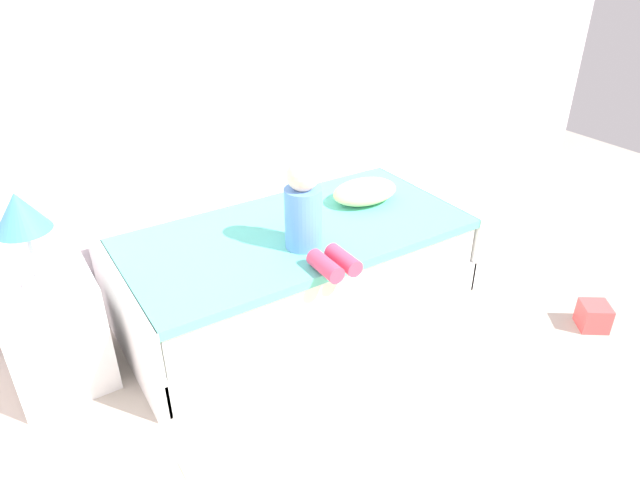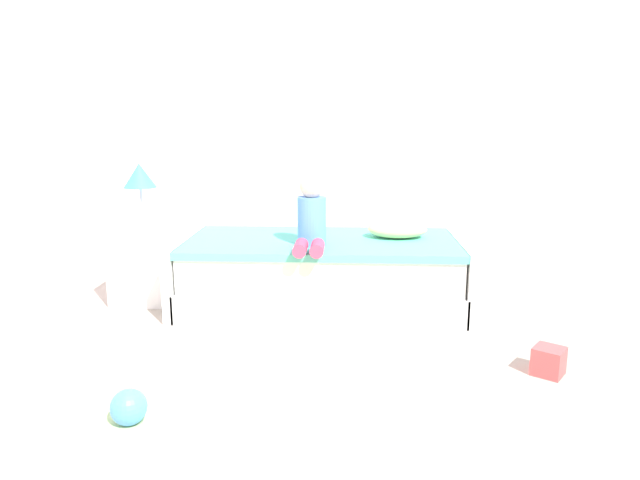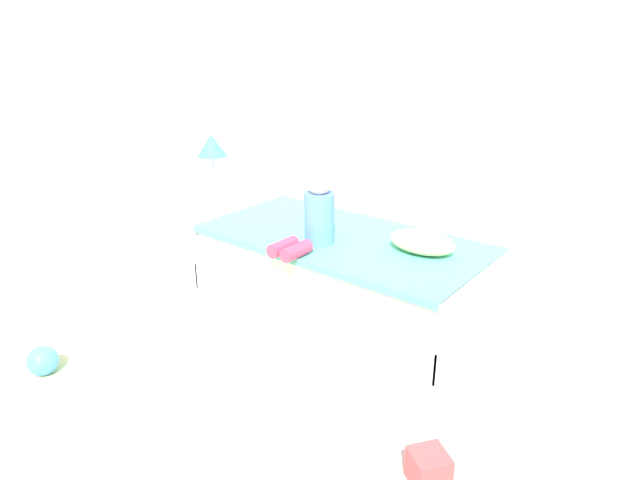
{
  "view_description": "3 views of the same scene",
  "coord_description": "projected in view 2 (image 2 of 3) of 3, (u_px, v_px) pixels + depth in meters",
  "views": [
    {
      "loc": [
        -1.06,
        -0.47,
        2.04
      ],
      "look_at": [
        0.37,
        1.75,
        0.55
      ],
      "focal_mm": 31.54,
      "sensor_mm": 36.0,
      "label": 1
    },
    {
      "loc": [
        0.56,
        -2.13,
        1.38
      ],
      "look_at": [
        0.37,
        1.75,
        0.55
      ],
      "focal_mm": 32.26,
      "sensor_mm": 36.0,
      "label": 2
    },
    {
      "loc": [
        2.44,
        -0.88,
        1.84
      ],
      "look_at": [
        0.37,
        1.75,
        0.55
      ],
      "focal_mm": 30.87,
      "sensor_mm": 36.0,
      "label": 3
    }
  ],
  "objects": [
    {
      "name": "toy_block",
      "position": [
        549.0,
        361.0,
        3.14
      ],
      "size": [
        0.22,
        0.22,
        0.15
      ],
      "primitive_type": "cube",
      "rotation": [
        0.0,
        0.0,
        0.96
      ],
      "color": "#E54C4C",
      "rests_on": "ground"
    },
    {
      "name": "ground_plane",
      "position": [
        211.0,
        456.0,
        2.4
      ],
      "size": [
        9.2,
        9.2,
        0.0
      ],
      "primitive_type": "plane",
      "color": "#B2A899"
    },
    {
      "name": "pillow",
      "position": [
        397.0,
        229.0,
        4.28
      ],
      "size": [
        0.44,
        0.3,
        0.13
      ],
      "primitive_type": "ellipsoid",
      "color": "#F2E58C",
      "rests_on": "bed"
    },
    {
      "name": "nightstand",
      "position": [
        145.0,
        262.0,
        4.38
      ],
      "size": [
        0.44,
        0.44,
        0.6
      ],
      "primitive_type": "cube",
      "color": "white",
      "rests_on": "ground"
    },
    {
      "name": "wall_rear",
      "position": [
        280.0,
        108.0,
        4.63
      ],
      "size": [
        7.2,
        0.1,
        2.9
      ],
      "primitive_type": "cube",
      "color": "white",
      "rests_on": "ground"
    },
    {
      "name": "area_rug",
      "position": [
        262.0,
        380.0,
        3.07
      ],
      "size": [
        1.6,
        1.1,
        0.01
      ],
      "primitive_type": "cube",
      "color": "#B2D189",
      "rests_on": "ground"
    },
    {
      "name": "child_figure",
      "position": [
        311.0,
        217.0,
        3.96
      ],
      "size": [
        0.2,
        0.51,
        0.5
      ],
      "color": "#598CD1",
      "rests_on": "bed"
    },
    {
      "name": "toy_ball",
      "position": [
        129.0,
        407.0,
        2.63
      ],
      "size": [
        0.17,
        0.17,
        0.17
      ],
      "primitive_type": "sphere",
      "color": "#4C99E5",
      "rests_on": "ground"
    },
    {
      "name": "table_lamp",
      "position": [
        140.0,
        179.0,
        4.24
      ],
      "size": [
        0.24,
        0.24,
        0.45
      ],
      "color": "silver",
      "rests_on": "nightstand"
    },
    {
      "name": "bed",
      "position": [
        322.0,
        273.0,
        4.28
      ],
      "size": [
        2.11,
        1.0,
        0.5
      ],
      "color": "white",
      "rests_on": "ground"
    }
  ]
}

